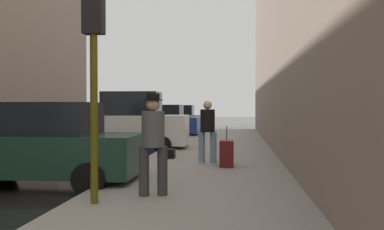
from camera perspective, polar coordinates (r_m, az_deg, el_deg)
The scene contains 11 objects.
sidewalk at distance 9.85m, azimuth 1.51°, elevation -8.35°, with size 4.00×40.00×0.15m, color gray.
parked_dark_green_sedan at distance 9.69m, azimuth -19.21°, elevation -3.96°, with size 4.21×2.08×1.79m.
parked_white_van at distance 16.40m, azimuth -8.51°, elevation -1.19°, with size 4.66×2.18×2.25m.
parked_blue_sedan at distance 23.48m, azimuth -4.05°, elevation -0.92°, with size 4.25×2.14×1.79m.
parked_silver_sedan at distance 29.40m, azimuth -1.99°, elevation -0.50°, with size 4.20×2.07×1.79m.
fire_hydrant at distance 17.12m, azimuth -1.74°, elevation -2.88°, with size 0.42×0.22×0.70m.
traffic_light at distance 7.06m, azimuth -12.96°, elevation 9.73°, with size 0.32×0.32×3.60m.
pedestrian_in_jeans at distance 11.76m, azimuth 2.09°, elevation -1.76°, with size 0.51×0.43×1.71m.
pedestrian_with_beanie at distance 7.46m, azimuth -5.20°, elevation -3.20°, with size 0.53×0.49×1.78m.
rolling_suitcase at distance 11.09m, azimuth 4.64°, elevation -5.12°, with size 0.37×0.56×1.04m.
duffel_bag at distance 12.87m, azimuth -3.05°, elevation -5.14°, with size 0.32×0.44×0.28m.
Camera 1 is at (6.77, -9.69, 1.70)m, focal length 40.00 mm.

